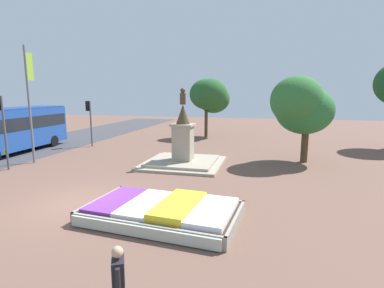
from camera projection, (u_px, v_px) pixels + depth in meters
name	position (u px, v px, depth m)	size (l,w,h in m)	color
ground_plane	(80.00, 203.00, 11.90)	(85.52, 85.52, 0.00)	brown
flower_planter	(164.00, 212.00, 10.39)	(5.55, 3.61, 0.67)	#38281C
statue_monument	(183.00, 151.00, 18.25)	(4.71, 4.71, 4.63)	#9E9480
traffic_light_mid_block	(2.00, 120.00, 16.71)	(0.41, 0.28, 4.19)	#4C5156
traffic_light_far_corner	(89.00, 115.00, 24.29)	(0.41, 0.28, 3.70)	#4C5156
banner_pole	(29.00, 102.00, 18.25)	(0.14, 0.67, 7.15)	slate
city_bus	(10.00, 128.00, 21.39)	(2.86, 9.95, 3.27)	#1E4799
pedestrian_with_handbag	(119.00, 282.00, 5.48)	(0.43, 0.68, 1.64)	#338C4C
park_tree_behind_statue	(210.00, 96.00, 29.17)	(3.81, 4.18, 5.70)	#4C3823
park_tree_far_right	(301.00, 106.00, 18.41)	(3.89, 3.73, 5.38)	#4C3823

